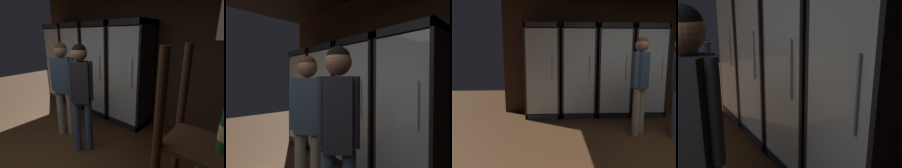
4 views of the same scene
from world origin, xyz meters
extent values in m
cube|color=#382619|center=(0.00, 3.03, 1.40)|extent=(6.00, 0.06, 2.80)
cube|color=#2B2B30|center=(-2.10, 2.96, 0.97)|extent=(0.70, 0.04, 1.94)
cube|color=#2B2B30|center=(-2.43, 2.69, 0.97)|extent=(0.04, 0.57, 1.94)
cube|color=#2B2B30|center=(-1.77, 2.69, 0.97)|extent=(0.04, 0.57, 1.94)
cube|color=#2B2B30|center=(-2.10, 2.69, 1.89)|extent=(0.70, 0.57, 0.10)
cube|color=#2B2B30|center=(-2.10, 2.69, 0.05)|extent=(0.70, 0.57, 0.10)
cube|color=white|center=(-2.10, 2.93, 0.97)|extent=(0.62, 0.02, 1.70)
cube|color=silver|center=(-2.10, 2.42, 0.97)|extent=(0.62, 0.02, 1.70)
cylinder|color=#B2B2B7|center=(-1.89, 2.39, 1.07)|extent=(0.02, 0.02, 0.50)
cube|color=silver|center=(-2.10, 2.69, 0.12)|extent=(0.60, 0.49, 0.02)
cylinder|color=#336B38|center=(-2.33, 2.71, 0.23)|extent=(0.06, 0.06, 0.20)
cylinder|color=#336B38|center=(-2.33, 2.71, 0.36)|extent=(0.02, 0.02, 0.07)
cylinder|color=#2D2D33|center=(-2.33, 2.71, 0.22)|extent=(0.06, 0.06, 0.05)
cylinder|color=brown|center=(-2.18, 2.69, 0.25)|extent=(0.08, 0.08, 0.24)
cylinder|color=brown|center=(-2.18, 2.69, 0.41)|extent=(0.03, 0.03, 0.09)
cylinder|color=#B2332D|center=(-2.18, 2.69, 0.25)|extent=(0.08, 0.08, 0.06)
cylinder|color=#336B38|center=(-2.03, 2.72, 0.22)|extent=(0.07, 0.07, 0.19)
cylinder|color=#336B38|center=(-2.03, 2.72, 0.35)|extent=(0.02, 0.02, 0.06)
cylinder|color=#B2332D|center=(-2.03, 2.72, 0.20)|extent=(0.08, 0.08, 0.07)
cylinder|color=brown|center=(-1.87, 2.72, 0.23)|extent=(0.08, 0.08, 0.21)
cylinder|color=brown|center=(-1.87, 2.72, 0.38)|extent=(0.03, 0.03, 0.08)
cylinder|color=tan|center=(-1.87, 2.72, 0.21)|extent=(0.08, 0.08, 0.05)
cube|color=silver|center=(-2.10, 2.69, 0.54)|extent=(0.60, 0.49, 0.02)
cylinder|color=gray|center=(-2.29, 2.70, 0.64)|extent=(0.06, 0.06, 0.18)
cylinder|color=gray|center=(-2.29, 2.70, 0.78)|extent=(0.02, 0.02, 0.10)
cylinder|color=#2D2D33|center=(-2.29, 2.70, 0.62)|extent=(0.07, 0.07, 0.06)
cylinder|color=#9EAD99|center=(-2.10, 2.65, 0.65)|extent=(0.06, 0.06, 0.21)
cylinder|color=#9EAD99|center=(-2.10, 2.65, 0.79)|extent=(0.03, 0.03, 0.07)
cylinder|color=white|center=(-2.10, 2.65, 0.66)|extent=(0.07, 0.07, 0.06)
cylinder|color=gray|center=(-1.91, 2.70, 0.66)|extent=(0.07, 0.07, 0.22)
cylinder|color=gray|center=(-1.91, 2.70, 0.80)|extent=(0.02, 0.02, 0.06)
cylinder|color=#B2332D|center=(-1.91, 2.70, 0.64)|extent=(0.07, 0.07, 0.08)
cube|color=silver|center=(-2.10, 2.69, 0.97)|extent=(0.60, 0.49, 0.02)
cylinder|color=#336B38|center=(-2.33, 2.69, 1.07)|extent=(0.06, 0.06, 0.19)
cylinder|color=#336B38|center=(-2.33, 2.69, 1.21)|extent=(0.02, 0.02, 0.08)
cylinder|color=beige|center=(-2.33, 2.69, 1.06)|extent=(0.06, 0.06, 0.07)
cylinder|color=#9EAD99|center=(-2.17, 2.66, 1.07)|extent=(0.08, 0.08, 0.20)
cylinder|color=#9EAD99|center=(-2.17, 2.66, 1.21)|extent=(0.03, 0.03, 0.07)
cylinder|color=white|center=(-2.17, 2.66, 1.06)|extent=(0.08, 0.08, 0.05)
cylinder|color=#336B38|center=(-2.02, 2.67, 1.08)|extent=(0.08, 0.08, 0.21)
cylinder|color=#336B38|center=(-2.02, 2.67, 1.22)|extent=(0.03, 0.03, 0.07)
cylinder|color=#2D2D33|center=(-2.02, 2.67, 1.05)|extent=(0.08, 0.08, 0.06)
cylinder|color=#336B38|center=(-1.88, 2.71, 1.08)|extent=(0.06, 0.06, 0.21)
cylinder|color=#336B38|center=(-1.88, 2.71, 1.22)|extent=(0.02, 0.02, 0.07)
cylinder|color=beige|center=(-1.88, 2.71, 1.05)|extent=(0.06, 0.06, 0.08)
cube|color=silver|center=(-2.10, 2.69, 1.39)|extent=(0.60, 0.49, 0.02)
cylinder|color=#336B38|center=(-2.32, 2.65, 1.50)|extent=(0.07, 0.07, 0.20)
cylinder|color=#336B38|center=(-2.32, 2.65, 1.64)|extent=(0.03, 0.03, 0.09)
cylinder|color=#B2332D|center=(-2.32, 2.65, 1.48)|extent=(0.07, 0.07, 0.07)
cylinder|color=#194723|center=(-2.18, 2.66, 1.50)|extent=(0.06, 0.06, 0.22)
cylinder|color=#194723|center=(-2.18, 2.66, 1.66)|extent=(0.02, 0.02, 0.09)
cylinder|color=white|center=(-2.18, 2.66, 1.47)|extent=(0.07, 0.07, 0.06)
cylinder|color=#194723|center=(-2.02, 2.68, 1.49)|extent=(0.06, 0.06, 0.19)
cylinder|color=#194723|center=(-2.02, 2.68, 1.63)|extent=(0.02, 0.02, 0.09)
cylinder|color=tan|center=(-2.02, 2.68, 1.48)|extent=(0.07, 0.07, 0.05)
cylinder|color=gray|center=(-1.88, 2.68, 1.51)|extent=(0.07, 0.07, 0.22)
cylinder|color=gray|center=(-1.88, 2.68, 1.65)|extent=(0.03, 0.03, 0.07)
cylinder|color=tan|center=(-1.88, 2.68, 1.49)|extent=(0.07, 0.07, 0.08)
cube|color=black|center=(-1.35, 2.96, 0.97)|extent=(0.70, 0.04, 1.94)
cube|color=black|center=(-1.68, 2.69, 0.97)|extent=(0.04, 0.57, 1.94)
cube|color=black|center=(-1.03, 2.69, 0.97)|extent=(0.04, 0.57, 1.94)
cube|color=black|center=(-1.35, 2.69, 1.89)|extent=(0.70, 0.57, 0.10)
cube|color=black|center=(-1.35, 2.69, 0.05)|extent=(0.70, 0.57, 0.10)
cube|color=white|center=(-1.35, 2.93, 0.97)|extent=(0.62, 0.02, 1.70)
cube|color=silver|center=(-1.35, 2.42, 0.97)|extent=(0.62, 0.02, 1.70)
cylinder|color=#B2B2B7|center=(-1.14, 2.39, 1.07)|extent=(0.02, 0.02, 0.50)
cube|color=silver|center=(-1.35, 2.69, 0.12)|extent=(0.60, 0.49, 0.02)
cylinder|color=#336B38|center=(-1.51, 2.65, 0.23)|extent=(0.07, 0.07, 0.19)
cylinder|color=#336B38|center=(-1.51, 2.65, 0.36)|extent=(0.03, 0.03, 0.08)
cylinder|color=beige|center=(-1.51, 2.65, 0.23)|extent=(0.07, 0.07, 0.06)
cylinder|color=gray|center=(-1.20, 2.71, 0.22)|extent=(0.07, 0.07, 0.18)
cylinder|color=gray|center=(-1.20, 2.71, 0.35)|extent=(0.02, 0.02, 0.07)
cylinder|color=#B2332D|center=(-1.20, 2.71, 0.23)|extent=(0.07, 0.07, 0.05)
cube|color=silver|center=(-1.35, 2.69, 0.54)|extent=(0.60, 0.49, 0.02)
cylinder|color=black|center=(-1.56, 2.73, 0.65)|extent=(0.08, 0.08, 0.20)
cylinder|color=black|center=(-1.56, 2.73, 0.79)|extent=(0.03, 0.03, 0.07)
cylinder|color=tan|center=(-1.56, 2.73, 0.62)|extent=(0.08, 0.08, 0.06)
cylinder|color=gray|center=(-1.36, 2.74, 0.67)|extent=(0.07, 0.07, 0.23)
cylinder|color=gray|center=(-1.36, 2.74, 0.82)|extent=(0.03, 0.03, 0.08)
cylinder|color=tan|center=(-1.36, 2.74, 0.66)|extent=(0.07, 0.07, 0.07)
cylinder|color=#194723|center=(-1.15, 2.73, 0.64)|extent=(0.07, 0.07, 0.18)
cylinder|color=#194723|center=(-1.15, 2.73, 0.78)|extent=(0.02, 0.02, 0.10)
cylinder|color=white|center=(-1.15, 2.73, 0.62)|extent=(0.07, 0.07, 0.05)
cube|color=silver|center=(-1.35, 2.69, 0.97)|extent=(0.60, 0.49, 0.02)
cylinder|color=gray|center=(-1.51, 2.71, 1.06)|extent=(0.07, 0.07, 0.18)
cylinder|color=gray|center=(-1.51, 2.71, 1.19)|extent=(0.03, 0.03, 0.07)
cylinder|color=beige|center=(-1.51, 2.71, 1.06)|extent=(0.07, 0.07, 0.05)
cylinder|color=#9EAD99|center=(-1.20, 2.65, 1.07)|extent=(0.06, 0.06, 0.20)
cylinder|color=#9EAD99|center=(-1.20, 2.65, 1.22)|extent=(0.02, 0.02, 0.09)
cylinder|color=#2D2D33|center=(-1.20, 2.65, 1.06)|extent=(0.07, 0.07, 0.05)
cube|color=silver|center=(-1.35, 2.69, 1.39)|extent=(0.60, 0.49, 0.02)
cylinder|color=#336B38|center=(-1.56, 2.73, 1.50)|extent=(0.08, 0.08, 0.20)
cylinder|color=#336B38|center=(-1.56, 2.73, 1.64)|extent=(0.03, 0.03, 0.08)
cylinder|color=#2D2D33|center=(-1.56, 2.73, 1.50)|extent=(0.08, 0.08, 0.08)
cylinder|color=gray|center=(-1.36, 2.73, 1.49)|extent=(0.07, 0.07, 0.18)
cylinder|color=gray|center=(-1.36, 2.73, 1.63)|extent=(0.02, 0.02, 0.09)
cylinder|color=beige|center=(-1.36, 2.73, 1.50)|extent=(0.07, 0.07, 0.05)
cylinder|color=#9EAD99|center=(-1.16, 2.74, 1.51)|extent=(0.07, 0.07, 0.24)
cylinder|color=#9EAD99|center=(-1.16, 2.74, 1.66)|extent=(0.03, 0.03, 0.06)
cylinder|color=beige|center=(-1.16, 2.74, 1.49)|extent=(0.08, 0.08, 0.08)
cube|color=black|center=(-0.61, 2.96, 0.97)|extent=(0.70, 0.04, 1.94)
cube|color=black|center=(-0.94, 2.69, 0.97)|extent=(0.04, 0.57, 1.94)
cube|color=black|center=(-0.28, 2.69, 0.97)|extent=(0.04, 0.57, 1.94)
cube|color=black|center=(-0.61, 2.69, 1.89)|extent=(0.70, 0.57, 0.10)
cube|color=black|center=(-0.61, 2.69, 0.05)|extent=(0.70, 0.57, 0.10)
cube|color=white|center=(-0.61, 2.93, 0.97)|extent=(0.62, 0.02, 1.70)
cube|color=silver|center=(-0.61, 2.42, 0.97)|extent=(0.62, 0.02, 1.70)
cylinder|color=#B2B2B7|center=(-0.40, 2.39, 1.07)|extent=(0.02, 0.02, 0.50)
cube|color=silver|center=(-0.61, 2.69, 0.12)|extent=(0.60, 0.49, 0.02)
cylinder|color=brown|center=(-0.76, 2.69, 0.24)|extent=(0.07, 0.07, 0.23)
cylinder|color=brown|center=(-0.76, 2.69, 0.39)|extent=(0.02, 0.02, 0.06)
cylinder|color=beige|center=(-0.76, 2.69, 0.25)|extent=(0.08, 0.08, 0.09)
cylinder|color=#9EAD99|center=(-0.47, 2.67, 0.23)|extent=(0.06, 0.06, 0.20)
cylinder|color=#9EAD99|center=(-0.47, 2.67, 0.37)|extent=(0.02, 0.02, 0.08)
cylinder|color=#B2332D|center=(-0.47, 2.67, 0.22)|extent=(0.06, 0.06, 0.08)
cube|color=silver|center=(-0.61, 2.69, 0.54)|extent=(0.60, 0.49, 0.02)
cylinder|color=black|center=(-0.84, 2.71, 0.66)|extent=(0.08, 0.08, 0.22)
cylinder|color=black|center=(-0.84, 2.71, 0.81)|extent=(0.03, 0.03, 0.07)
cylinder|color=#2D2D33|center=(-0.84, 2.71, 0.66)|extent=(0.08, 0.08, 0.08)
cylinder|color=#194723|center=(-0.69, 2.74, 0.66)|extent=(0.06, 0.06, 0.22)
cylinder|color=#194723|center=(-0.69, 2.74, 0.80)|extent=(0.02, 0.02, 0.07)
cylinder|color=beige|center=(-0.69, 2.74, 0.64)|extent=(0.07, 0.07, 0.08)
cylinder|color=#9EAD99|center=(-0.53, 2.67, 0.66)|extent=(0.06, 0.06, 0.23)
cylinder|color=#9EAD99|center=(-0.53, 2.67, 0.82)|extent=(0.02, 0.02, 0.08)
cylinder|color=#2D2D33|center=(-0.53, 2.67, 0.67)|extent=(0.07, 0.07, 0.07)
cylinder|color=#9EAD99|center=(-0.39, 2.68, 0.67)|extent=(0.06, 0.06, 0.24)
cylinder|color=#9EAD99|center=(-0.39, 2.68, 0.82)|extent=(0.02, 0.02, 0.06)
cylinder|color=#B2332D|center=(-0.39, 2.68, 0.64)|extent=(0.07, 0.07, 0.06)
cube|color=silver|center=(-0.61, 2.69, 0.97)|extent=(0.60, 0.49, 0.02)
cylinder|color=black|center=(-0.82, 2.67, 1.09)|extent=(0.07, 0.07, 0.22)
cylinder|color=black|center=(-0.82, 2.67, 1.24)|extent=(0.02, 0.02, 0.09)
cylinder|color=#2D2D33|center=(-0.82, 2.67, 1.06)|extent=(0.07, 0.07, 0.08)
cylinder|color=black|center=(-0.69, 2.72, 1.07)|extent=(0.06, 0.06, 0.19)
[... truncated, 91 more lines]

